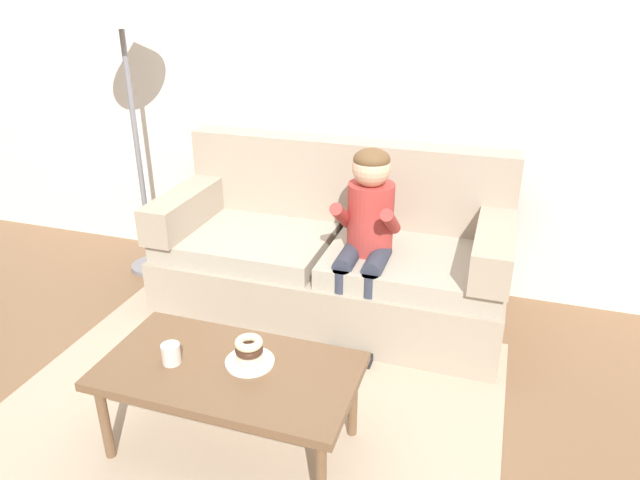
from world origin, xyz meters
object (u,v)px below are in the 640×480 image
at_px(coffee_table, 229,375).
at_px(mug, 171,354).
at_px(floor_lamp, 121,27).
at_px(couch, 333,256).
at_px(person_child, 367,228).
at_px(donut, 250,357).

bearing_deg(coffee_table, mug, -169.48).
distance_m(mug, floor_lamp, 2.17).
distance_m(couch, mug, 1.39).
xyz_separation_m(person_child, donut, (-0.25, -1.03, -0.21)).
bearing_deg(mug, person_child, 63.54).
xyz_separation_m(person_child, mug, (-0.56, -1.13, -0.19)).
bearing_deg(floor_lamp, couch, -4.73).
distance_m(couch, person_child, 0.46).
bearing_deg(floor_lamp, donut, -44.11).
bearing_deg(person_child, floor_lamp, 168.71).
relative_size(donut, mug, 1.33).
height_order(couch, floor_lamp, floor_lamp).
xyz_separation_m(coffee_table, mug, (-0.24, -0.05, 0.09)).
bearing_deg(mug, coffee_table, 10.52).
relative_size(couch, donut, 17.21).
height_order(coffee_table, floor_lamp, floor_lamp).
relative_size(couch, mug, 22.95).
bearing_deg(person_child, donut, -103.44).
height_order(couch, mug, couch).
height_order(person_child, donut, person_child).
xyz_separation_m(couch, coffee_table, (-0.07, -1.30, 0.03)).
height_order(donut, floor_lamp, floor_lamp).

